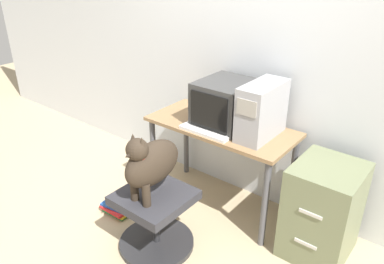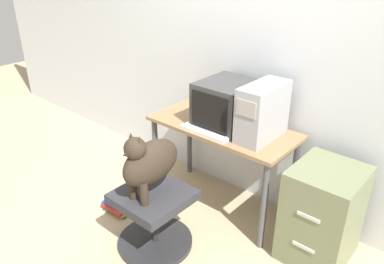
{
  "view_description": "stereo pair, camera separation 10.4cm",
  "coord_description": "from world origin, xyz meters",
  "px_view_note": "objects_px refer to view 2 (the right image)",
  "views": [
    {
      "loc": [
        1.54,
        -2.03,
        2.05
      ],
      "look_at": [
        -0.03,
        -0.07,
        0.83
      ],
      "focal_mm": 35.0,
      "sensor_mm": 36.0,
      "label": 1
    },
    {
      "loc": [
        1.62,
        -1.97,
        2.05
      ],
      "look_at": [
        -0.03,
        -0.07,
        0.83
      ],
      "focal_mm": 35.0,
      "sensor_mm": 36.0,
      "label": 2
    }
  ],
  "objects_px": {
    "pc_tower": "(263,112)",
    "dog": "(149,162)",
    "keyboard": "(207,131)",
    "filing_cabinet": "(322,214)",
    "book_stack_floor": "(120,205)",
    "office_chair": "(154,217)",
    "crt_monitor": "(227,104)"
  },
  "relations": [
    {
      "from": "keyboard",
      "to": "office_chair",
      "type": "distance_m",
      "value": 0.77
    },
    {
      "from": "crt_monitor",
      "to": "dog",
      "type": "xyz_separation_m",
      "value": [
        -0.08,
        -0.79,
        -0.21
      ]
    },
    {
      "from": "crt_monitor",
      "to": "filing_cabinet",
      "type": "height_order",
      "value": "crt_monitor"
    },
    {
      "from": "crt_monitor",
      "to": "office_chair",
      "type": "distance_m",
      "value": 1.05
    },
    {
      "from": "crt_monitor",
      "to": "pc_tower",
      "type": "distance_m",
      "value": 0.33
    },
    {
      "from": "dog",
      "to": "filing_cabinet",
      "type": "distance_m",
      "value": 1.29
    },
    {
      "from": "pc_tower",
      "to": "book_stack_floor",
      "type": "height_order",
      "value": "pc_tower"
    },
    {
      "from": "filing_cabinet",
      "to": "book_stack_floor",
      "type": "relative_size",
      "value": 2.46
    },
    {
      "from": "dog",
      "to": "book_stack_floor",
      "type": "xyz_separation_m",
      "value": [
        -0.55,
        0.12,
        -0.7
      ]
    },
    {
      "from": "keyboard",
      "to": "dog",
      "type": "relative_size",
      "value": 0.84
    },
    {
      "from": "pc_tower",
      "to": "dog",
      "type": "relative_size",
      "value": 0.89
    },
    {
      "from": "office_chair",
      "to": "filing_cabinet",
      "type": "xyz_separation_m",
      "value": [
        0.98,
        0.72,
        0.11
      ]
    },
    {
      "from": "office_chair",
      "to": "dog",
      "type": "height_order",
      "value": "dog"
    },
    {
      "from": "office_chair",
      "to": "book_stack_floor",
      "type": "bearing_deg",
      "value": 169.94
    },
    {
      "from": "dog",
      "to": "filing_cabinet",
      "type": "bearing_deg",
      "value": 36.87
    },
    {
      "from": "keyboard",
      "to": "filing_cabinet",
      "type": "bearing_deg",
      "value": 9.82
    },
    {
      "from": "crt_monitor",
      "to": "book_stack_floor",
      "type": "height_order",
      "value": "crt_monitor"
    },
    {
      "from": "pc_tower",
      "to": "dog",
      "type": "xyz_separation_m",
      "value": [
        -0.41,
        -0.78,
        -0.24
      ]
    },
    {
      "from": "keyboard",
      "to": "book_stack_floor",
      "type": "distance_m",
      "value": 1.06
    },
    {
      "from": "crt_monitor",
      "to": "dog",
      "type": "bearing_deg",
      "value": -95.57
    },
    {
      "from": "keyboard",
      "to": "office_chair",
      "type": "relative_size",
      "value": 0.76
    },
    {
      "from": "keyboard",
      "to": "pc_tower",
      "type": "bearing_deg",
      "value": 29.41
    },
    {
      "from": "dog",
      "to": "filing_cabinet",
      "type": "height_order",
      "value": "dog"
    },
    {
      "from": "keyboard",
      "to": "filing_cabinet",
      "type": "height_order",
      "value": "keyboard"
    },
    {
      "from": "pc_tower",
      "to": "dog",
      "type": "distance_m",
      "value": 0.91
    },
    {
      "from": "pc_tower",
      "to": "dog",
      "type": "height_order",
      "value": "pc_tower"
    },
    {
      "from": "book_stack_floor",
      "to": "dog",
      "type": "bearing_deg",
      "value": -12.0
    },
    {
      "from": "crt_monitor",
      "to": "keyboard",
      "type": "height_order",
      "value": "crt_monitor"
    },
    {
      "from": "dog",
      "to": "crt_monitor",
      "type": "bearing_deg",
      "value": 84.43
    },
    {
      "from": "dog",
      "to": "office_chair",
      "type": "bearing_deg",
      "value": 90.0
    },
    {
      "from": "office_chair",
      "to": "filing_cabinet",
      "type": "relative_size",
      "value": 0.79
    },
    {
      "from": "dog",
      "to": "book_stack_floor",
      "type": "distance_m",
      "value": 0.9
    }
  ]
}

